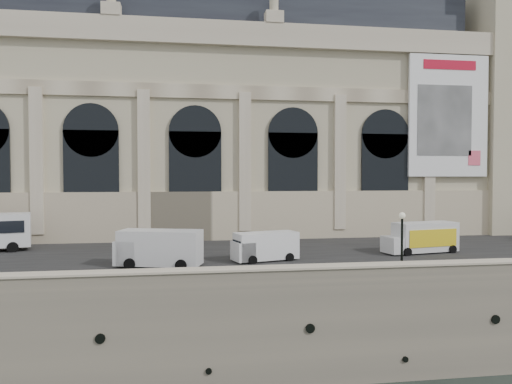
{
  "coord_description": "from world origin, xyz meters",
  "views": [
    {
      "loc": [
        -5.64,
        -28.37,
        12.7
      ],
      "look_at": [
        2.17,
        22.0,
        10.92
      ],
      "focal_mm": 35.0,
      "sensor_mm": 36.0,
      "label": 1
    }
  ],
  "objects_px": {
    "box_truck": "(421,238)",
    "lamp_right": "(402,244)",
    "van_b": "(262,247)",
    "van_c": "(155,248)"
  },
  "relations": [
    {
      "from": "box_truck",
      "to": "lamp_right",
      "type": "height_order",
      "value": "lamp_right"
    },
    {
      "from": "van_b",
      "to": "box_truck",
      "type": "relative_size",
      "value": 0.79
    },
    {
      "from": "van_c",
      "to": "box_truck",
      "type": "bearing_deg",
      "value": 7.93
    },
    {
      "from": "van_b",
      "to": "box_truck",
      "type": "height_order",
      "value": "box_truck"
    },
    {
      "from": "lamp_right",
      "to": "van_c",
      "type": "bearing_deg",
      "value": 160.92
    },
    {
      "from": "van_c",
      "to": "lamp_right",
      "type": "relative_size",
      "value": 1.53
    },
    {
      "from": "van_b",
      "to": "van_c",
      "type": "relative_size",
      "value": 0.83
    },
    {
      "from": "van_b",
      "to": "lamp_right",
      "type": "height_order",
      "value": "lamp_right"
    },
    {
      "from": "box_truck",
      "to": "lamp_right",
      "type": "xyz_separation_m",
      "value": [
        -5.85,
        -8.69,
        0.77
      ]
    },
    {
      "from": "van_c",
      "to": "box_truck",
      "type": "xyz_separation_m",
      "value": [
        22.08,
        3.07,
        -0.05
      ]
    }
  ]
}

